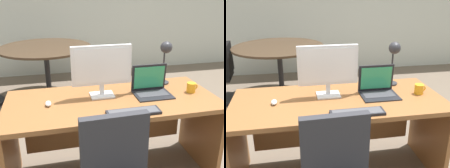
# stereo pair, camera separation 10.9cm
# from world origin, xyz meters

# --- Properties ---
(ground) EXTENTS (12.00, 12.00, 0.00)m
(ground) POSITION_xyz_m (0.00, 1.50, 0.00)
(ground) COLOR #6B5B4C
(back_wall) EXTENTS (10.00, 0.10, 2.80)m
(back_wall) POSITION_xyz_m (0.00, 3.22, 1.40)
(back_wall) COLOR silver
(back_wall) RESTS_ON ground
(desk) EXTENTS (1.77, 0.77, 0.76)m
(desk) POSITION_xyz_m (0.00, 0.05, 0.55)
(desk) COLOR brown
(desk) RESTS_ON ground
(monitor) EXTENTS (0.50, 0.16, 0.44)m
(monitor) POSITION_xyz_m (-0.08, 0.09, 1.02)
(monitor) COLOR silver
(monitor) RESTS_ON desk
(laptop) EXTENTS (0.32, 0.26, 0.25)m
(laptop) POSITION_xyz_m (0.35, 0.06, 0.83)
(laptop) COLOR black
(laptop) RESTS_ON desk
(keyboard) EXTENTS (0.41, 0.12, 0.02)m
(keyboard) POSITION_xyz_m (0.09, -0.29, 0.77)
(keyboard) COLOR black
(keyboard) RESTS_ON desk
(mouse) EXTENTS (0.05, 0.08, 0.04)m
(mouse) POSITION_xyz_m (-0.53, -0.01, 0.78)
(mouse) COLOR silver
(mouse) RESTS_ON desk
(desk_lamp) EXTENTS (0.12, 0.14, 0.42)m
(desk_lamp) POSITION_xyz_m (0.56, 0.24, 1.06)
(desk_lamp) COLOR #2D2D33
(desk_lamp) RESTS_ON desk
(coffee_mug) EXTENTS (0.10, 0.08, 0.09)m
(coffee_mug) POSITION_xyz_m (0.71, -0.01, 0.80)
(coffee_mug) COLOR orange
(coffee_mug) RESTS_ON desk
(meeting_table) EXTENTS (1.36, 1.36, 0.81)m
(meeting_table) POSITION_xyz_m (-0.56, 2.00, 0.62)
(meeting_table) COLOR black
(meeting_table) RESTS_ON ground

